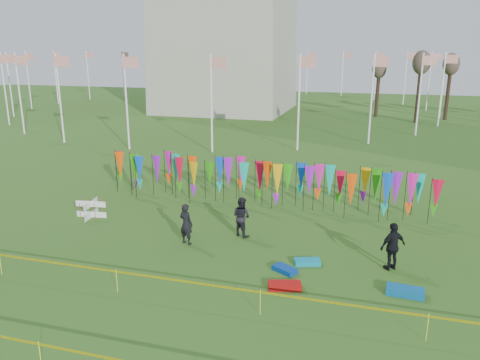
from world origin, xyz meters
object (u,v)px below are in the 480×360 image
(person_right, at_px, (393,246))
(kite_bag_turquoise, at_px, (307,262))
(box_kite, at_px, (91,209))
(kite_bag_blue, at_px, (285,269))
(kite_bag_teal, at_px, (405,291))
(kite_bag_red, at_px, (285,286))
(person_mid, at_px, (241,217))
(person_left, at_px, (186,224))

(person_right, relative_size, kite_bag_turquoise, 1.91)
(box_kite, relative_size, kite_bag_blue, 0.95)
(box_kite, relative_size, kite_bag_teal, 0.71)
(box_kite, xyz_separation_m, kite_bag_turquoise, (11.46, -2.33, -0.35))
(box_kite, distance_m, kite_bag_blue, 11.19)
(kite_bag_turquoise, xyz_separation_m, kite_bag_teal, (3.67, -1.45, 0.02))
(kite_bag_turquoise, bearing_deg, kite_bag_red, -102.79)
(box_kite, bearing_deg, person_mid, -1.07)
(person_left, relative_size, kite_bag_blue, 1.96)
(kite_bag_turquoise, distance_m, kite_bag_blue, 1.17)
(person_left, bearing_deg, kite_bag_turquoise, -168.97)
(box_kite, height_order, kite_bag_teal, box_kite)
(person_right, bearing_deg, box_kite, -45.92)
(person_left, distance_m, kite_bag_teal, 9.41)
(box_kite, distance_m, kite_bag_red, 11.87)
(person_left, height_order, kite_bag_turquoise, person_left)
(kite_bag_turquoise, height_order, kite_bag_teal, kite_bag_teal)
(kite_bag_red, bearing_deg, person_mid, 123.36)
(person_left, bearing_deg, kite_bag_blue, 179.68)
(kite_bag_turquoise, relative_size, kite_bag_teal, 0.80)
(person_mid, xyz_separation_m, kite_bag_red, (2.89, -4.38, -0.82))
(kite_bag_turquoise, bearing_deg, kite_bag_teal, -21.53)
(kite_bag_blue, bearing_deg, kite_bag_red, -79.07)
(person_right, distance_m, kite_bag_turquoise, 3.38)
(kite_bag_blue, bearing_deg, person_left, 162.44)
(box_kite, height_order, person_mid, person_mid)
(person_mid, distance_m, person_right, 6.83)
(kite_bag_teal, bearing_deg, kite_bag_blue, 172.94)
(kite_bag_red, bearing_deg, box_kite, 157.52)
(person_mid, height_order, person_right, person_right)
(person_mid, xyz_separation_m, person_right, (6.62, -1.69, 0.04))
(box_kite, relative_size, person_mid, 0.49)
(box_kite, bearing_deg, person_left, -16.15)
(person_right, height_order, kite_bag_turquoise, person_right)
(kite_bag_blue, bearing_deg, kite_bag_turquoise, 50.06)
(box_kite, height_order, kite_bag_blue, box_kite)
(box_kite, xyz_separation_m, person_right, (14.69, -1.84, 0.52))
(person_mid, relative_size, kite_bag_turquoise, 1.82)
(person_right, relative_size, kite_bag_blue, 2.04)
(kite_bag_blue, relative_size, kite_bag_red, 0.80)
(person_left, bearing_deg, box_kite, 1.10)
(box_kite, distance_m, person_left, 6.24)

